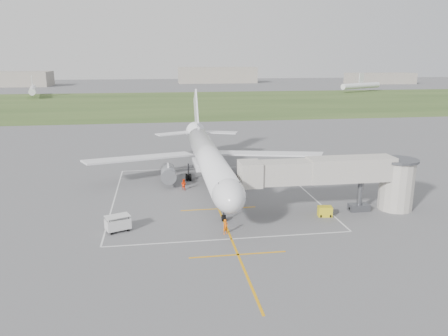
{
  "coord_description": "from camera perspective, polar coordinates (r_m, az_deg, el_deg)",
  "views": [
    {
      "loc": [
        -7.59,
        -64.05,
        19.45
      ],
      "look_at": [
        1.65,
        -4.0,
        4.0
      ],
      "focal_mm": 35.0,
      "sensor_mm": 36.0,
      "label": 1
    }
  ],
  "objects": [
    {
      "name": "baggage_cart",
      "position": [
        51.87,
        -13.7,
        -7.03
      ],
      "size": [
        3.12,
        2.51,
        1.89
      ],
      "rotation": [
        0.0,
        0.0,
        0.38
      ],
      "color": "silver",
      "rests_on": "ground"
    },
    {
      "name": "grass_strip",
      "position": [
        195.17,
        -6.55,
        8.46
      ],
      "size": [
        700.0,
        120.0,
        0.02
      ],
      "primitive_type": "cube",
      "color": "#334920",
      "rests_on": "ground"
    },
    {
      "name": "jet_bridge",
      "position": [
        57.57,
        15.47,
        -1.06
      ],
      "size": [
        23.4,
        5.0,
        7.2
      ],
      "color": "#A39F93",
      "rests_on": "ground"
    },
    {
      "name": "ramp_worker_nose",
      "position": [
        49.69,
        0.19,
        -7.67
      ],
      "size": [
        0.77,
        0.68,
        1.76
      ],
      "primitive_type": "imported",
      "rotation": [
        0.0,
        0.0,
        0.49
      ],
      "color": "#FA6507",
      "rests_on": "ground"
    },
    {
      "name": "airliner",
      "position": [
        66.95,
        -2.01,
        1.26
      ],
      "size": [
        38.93,
        46.75,
        13.52
      ],
      "color": "silver",
      "rests_on": "ground"
    },
    {
      "name": "ramp_worker_wing",
      "position": [
        66.09,
        -5.29,
        -2.14
      ],
      "size": [
        1.04,
        0.99,
        1.69
      ],
      "primitive_type": "imported",
      "rotation": [
        0.0,
        0.0,
        2.54
      ],
      "color": "#FF3308",
      "rests_on": "ground"
    },
    {
      "name": "gpu_unit",
      "position": [
        56.58,
        13.05,
        -5.54
      ],
      "size": [
        1.87,
        1.44,
        1.29
      ],
      "rotation": [
        0.0,
        0.0,
        -0.15
      ],
      "color": "gold",
      "rests_on": "ground"
    },
    {
      "name": "distant_hangars",
      "position": [
        329.66,
        -10.44,
        11.55
      ],
      "size": [
        345.0,
        49.0,
        12.0
      ],
      "color": "gray",
      "rests_on": "ground"
    },
    {
      "name": "ground",
      "position": [
        67.36,
        -1.9,
        -2.52
      ],
      "size": [
        700.0,
        700.0,
        0.0
      ],
      "primitive_type": "plane",
      "color": "#5E5E61",
      "rests_on": "ground"
    },
    {
      "name": "apron_markings",
      "position": [
        61.86,
        -1.25,
        -4.05
      ],
      "size": [
        28.2,
        60.0,
        0.01
      ],
      "color": "orange",
      "rests_on": "ground"
    },
    {
      "name": "distant_aircraft",
      "position": [
        239.76,
        -2.12,
        10.46
      ],
      "size": [
        198.4,
        31.91,
        8.85
      ],
      "color": "silver",
      "rests_on": "ground"
    }
  ]
}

